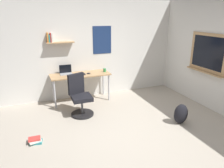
{
  "coord_description": "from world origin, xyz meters",
  "views": [
    {
      "loc": [
        -1.56,
        -3.11,
        2.22
      ],
      "look_at": [
        -0.07,
        0.73,
        0.85
      ],
      "focal_mm": 33.78,
      "sensor_mm": 36.0,
      "label": 1
    }
  ],
  "objects_px": {
    "desk": "(80,77)",
    "coffee_mug": "(105,70)",
    "laptop": "(66,72)",
    "keyboard": "(78,75)",
    "computer_mouse": "(89,73)",
    "book_stack_on_floor": "(35,141)",
    "backpack": "(181,114)",
    "office_chair": "(80,98)"
  },
  "relations": [
    {
      "from": "keyboard",
      "to": "backpack",
      "type": "height_order",
      "value": "keyboard"
    },
    {
      "from": "keyboard",
      "to": "computer_mouse",
      "type": "distance_m",
      "value": 0.28
    },
    {
      "from": "coffee_mug",
      "to": "backpack",
      "type": "bearing_deg",
      "value": -62.73
    },
    {
      "from": "desk",
      "to": "backpack",
      "type": "relative_size",
      "value": 3.48
    },
    {
      "from": "coffee_mug",
      "to": "backpack",
      "type": "relative_size",
      "value": 0.21
    },
    {
      "from": "laptop",
      "to": "coffee_mug",
      "type": "distance_m",
      "value": 1.02
    },
    {
      "from": "desk",
      "to": "coffee_mug",
      "type": "distance_m",
      "value": 0.67
    },
    {
      "from": "desk",
      "to": "book_stack_on_floor",
      "type": "height_order",
      "value": "desk"
    },
    {
      "from": "keyboard",
      "to": "coffee_mug",
      "type": "relative_size",
      "value": 4.02
    },
    {
      "from": "computer_mouse",
      "to": "coffee_mug",
      "type": "xyz_separation_m",
      "value": [
        0.46,
        0.05,
        0.03
      ]
    },
    {
      "from": "office_chair",
      "to": "coffee_mug",
      "type": "bearing_deg",
      "value": 41.06
    },
    {
      "from": "office_chair",
      "to": "backpack",
      "type": "height_order",
      "value": "office_chair"
    },
    {
      "from": "laptop",
      "to": "book_stack_on_floor",
      "type": "bearing_deg",
      "value": -116.92
    },
    {
      "from": "laptop",
      "to": "computer_mouse",
      "type": "height_order",
      "value": "laptop"
    },
    {
      "from": "keyboard",
      "to": "computer_mouse",
      "type": "relative_size",
      "value": 3.56
    },
    {
      "from": "laptop",
      "to": "book_stack_on_floor",
      "type": "height_order",
      "value": "laptop"
    },
    {
      "from": "desk",
      "to": "coffee_mug",
      "type": "bearing_deg",
      "value": -1.89
    },
    {
      "from": "office_chair",
      "to": "laptop",
      "type": "relative_size",
      "value": 3.06
    },
    {
      "from": "office_chair",
      "to": "keyboard",
      "type": "xyz_separation_m",
      "value": [
        0.12,
        0.7,
        0.35
      ]
    },
    {
      "from": "laptop",
      "to": "backpack",
      "type": "height_order",
      "value": "laptop"
    },
    {
      "from": "desk",
      "to": "backpack",
      "type": "height_order",
      "value": "desk"
    },
    {
      "from": "coffee_mug",
      "to": "computer_mouse",
      "type": "bearing_deg",
      "value": -173.77
    },
    {
      "from": "desk",
      "to": "computer_mouse",
      "type": "distance_m",
      "value": 0.24
    },
    {
      "from": "office_chair",
      "to": "laptop",
      "type": "xyz_separation_m",
      "value": [
        -0.14,
        0.91,
        0.39
      ]
    },
    {
      "from": "keyboard",
      "to": "backpack",
      "type": "xyz_separation_m",
      "value": [
        1.75,
        -1.91,
        -0.54
      ]
    },
    {
      "from": "office_chair",
      "to": "backpack",
      "type": "relative_size",
      "value": 2.17
    },
    {
      "from": "keyboard",
      "to": "coffee_mug",
      "type": "distance_m",
      "value": 0.74
    },
    {
      "from": "backpack",
      "to": "book_stack_on_floor",
      "type": "height_order",
      "value": "backpack"
    },
    {
      "from": "office_chair",
      "to": "coffee_mug",
      "type": "xyz_separation_m",
      "value": [
        0.86,
        0.75,
        0.39
      ]
    },
    {
      "from": "desk",
      "to": "laptop",
      "type": "xyz_separation_m",
      "value": [
        -0.34,
        0.14,
        0.13
      ]
    },
    {
      "from": "laptop",
      "to": "book_stack_on_floor",
      "type": "relative_size",
      "value": 1.22
    },
    {
      "from": "laptop",
      "to": "keyboard",
      "type": "height_order",
      "value": "laptop"
    },
    {
      "from": "keyboard",
      "to": "book_stack_on_floor",
      "type": "xyz_separation_m",
      "value": [
        -1.16,
        -1.56,
        -0.71
      ]
    },
    {
      "from": "desk",
      "to": "laptop",
      "type": "bearing_deg",
      "value": 157.77
    },
    {
      "from": "desk",
      "to": "coffee_mug",
      "type": "xyz_separation_m",
      "value": [
        0.66,
        -0.02,
        0.12
      ]
    },
    {
      "from": "keyboard",
      "to": "office_chair",
      "type": "bearing_deg",
      "value": -99.97
    },
    {
      "from": "laptop",
      "to": "keyboard",
      "type": "xyz_separation_m",
      "value": [
        0.27,
        -0.21,
        -0.04
      ]
    },
    {
      "from": "computer_mouse",
      "to": "coffee_mug",
      "type": "distance_m",
      "value": 0.46
    },
    {
      "from": "backpack",
      "to": "book_stack_on_floor",
      "type": "distance_m",
      "value": 2.94
    },
    {
      "from": "desk",
      "to": "keyboard",
      "type": "distance_m",
      "value": 0.14
    },
    {
      "from": "keyboard",
      "to": "book_stack_on_floor",
      "type": "bearing_deg",
      "value": -126.81
    },
    {
      "from": "laptop",
      "to": "computer_mouse",
      "type": "bearing_deg",
      "value": -21.19
    }
  ]
}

